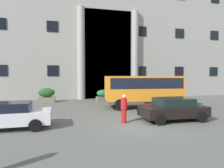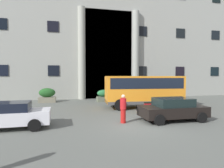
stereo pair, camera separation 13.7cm
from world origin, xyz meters
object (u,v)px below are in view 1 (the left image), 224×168
(scooter_by_planter, at_px, (184,105))
(hedge_planter_far_east, at_px, (47,95))
(bus_stop_sign, at_px, (176,88))
(hedge_planter_entrance_right, at_px, (169,93))
(parked_estate_mid, at_px, (5,115))
(white_taxi_kerbside, at_px, (173,109))
(pedestrian_child_trailing, at_px, (124,109))
(motorcycle_near_kerb, at_px, (150,107))
(hedge_planter_entrance_left, at_px, (104,96))
(orange_minibus, at_px, (144,89))

(scooter_by_planter, bearing_deg, hedge_planter_far_east, 140.04)
(bus_stop_sign, distance_m, hedge_planter_entrance_right, 3.19)
(parked_estate_mid, bearing_deg, hedge_planter_far_east, 81.73)
(white_taxi_kerbside, relative_size, pedestrian_child_trailing, 2.41)
(parked_estate_mid, xyz_separation_m, white_taxi_kerbside, (9.42, -0.20, -0.00))
(motorcycle_near_kerb, bearing_deg, pedestrian_child_trailing, -127.36)
(bus_stop_sign, distance_m, motorcycle_near_kerb, 6.83)
(bus_stop_sign, distance_m, hedge_planter_far_east, 13.20)
(hedge_planter_far_east, height_order, motorcycle_near_kerb, hedge_planter_far_east)
(hedge_planter_entrance_left, xyz_separation_m, white_taxi_kerbside, (2.48, -9.50, 0.11))
(bus_stop_sign, xyz_separation_m, scooter_by_planter, (-2.01, -4.39, -1.05))
(hedge_planter_entrance_right, height_order, motorcycle_near_kerb, hedge_planter_entrance_right)
(hedge_planter_far_east, distance_m, pedestrian_child_trailing, 11.37)
(bus_stop_sign, relative_size, hedge_planter_entrance_right, 1.11)
(hedge_planter_entrance_left, distance_m, parked_estate_mid, 11.60)
(hedge_planter_entrance_left, bearing_deg, bus_stop_sign, -20.18)
(white_taxi_kerbside, bearing_deg, hedge_planter_entrance_left, 104.03)
(hedge_planter_entrance_right, distance_m, pedestrian_child_trailing, 12.98)
(hedge_planter_entrance_left, bearing_deg, motorcycle_near_kerb, -74.38)
(parked_estate_mid, bearing_deg, motorcycle_near_kerb, 11.64)
(hedge_planter_far_east, height_order, white_taxi_kerbside, hedge_planter_far_east)
(hedge_planter_far_east, relative_size, hedge_planter_entrance_left, 1.07)
(orange_minibus, bearing_deg, bus_stop_sign, 29.90)
(orange_minibus, xyz_separation_m, parked_estate_mid, (-9.50, -4.68, -0.90))
(hedge_planter_far_east, height_order, scooter_by_planter, hedge_planter_far_east)
(orange_minibus, distance_m, hedge_planter_entrance_left, 5.38)
(parked_estate_mid, relative_size, white_taxi_kerbside, 1.13)
(motorcycle_near_kerb, bearing_deg, hedge_planter_entrance_right, 64.17)
(hedge_planter_entrance_left, relative_size, parked_estate_mid, 0.35)
(hedge_planter_far_east, distance_m, motorcycle_near_kerb, 11.09)
(bus_stop_sign, bearing_deg, parked_estate_mid, -154.07)
(hedge_planter_entrance_left, distance_m, pedestrian_child_trailing, 9.43)
(orange_minibus, xyz_separation_m, hedge_planter_entrance_right, (5.29, 5.02, -0.88))
(hedge_planter_entrance_left, distance_m, scooter_by_planter, 8.51)
(hedge_planter_entrance_right, bearing_deg, hedge_planter_entrance_left, -177.09)
(bus_stop_sign, height_order, motorcycle_near_kerb, bus_stop_sign)
(hedge_planter_entrance_right, bearing_deg, parked_estate_mid, -146.75)
(hedge_planter_far_east, bearing_deg, bus_stop_sign, -14.34)
(bus_stop_sign, distance_m, pedestrian_child_trailing, 10.25)
(hedge_planter_far_east, bearing_deg, pedestrian_child_trailing, -62.89)
(orange_minibus, xyz_separation_m, white_taxi_kerbside, (-0.08, -4.88, -0.90))
(orange_minibus, height_order, hedge_planter_far_east, orange_minibus)
(bus_stop_sign, height_order, hedge_planter_far_east, bus_stop_sign)
(orange_minibus, relative_size, bus_stop_sign, 2.73)
(bus_stop_sign, height_order, hedge_planter_entrance_left, bus_stop_sign)
(hedge_planter_far_east, height_order, parked_estate_mid, hedge_planter_far_east)
(white_taxi_kerbside, height_order, pedestrian_child_trailing, pedestrian_child_trailing)
(orange_minibus, height_order, hedge_planter_entrance_right, orange_minibus)
(parked_estate_mid, height_order, pedestrian_child_trailing, pedestrian_child_trailing)
(bus_stop_sign, bearing_deg, motorcycle_near_kerb, -137.12)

